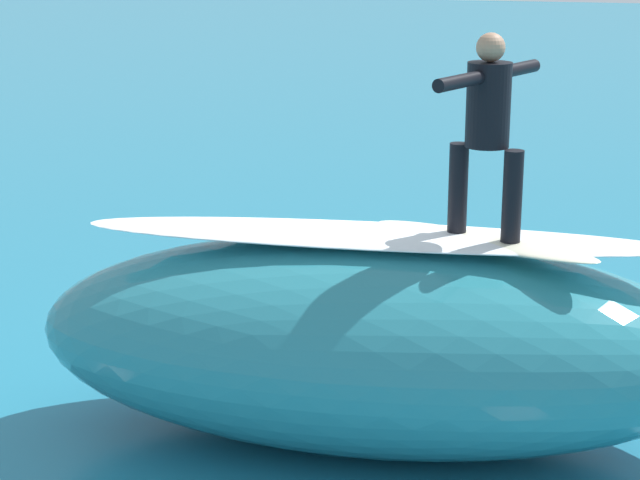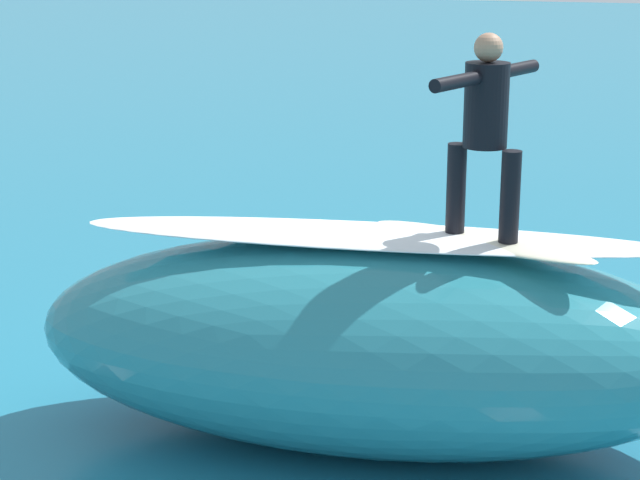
# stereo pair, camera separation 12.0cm
# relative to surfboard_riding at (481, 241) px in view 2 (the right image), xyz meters

# --- Properties ---
(ground_plane) EXTENTS (120.00, 120.00, 0.00)m
(ground_plane) POSITION_rel_surfboard_riding_xyz_m (1.40, -1.88, -1.91)
(ground_plane) COLOR teal
(wave_crest) EXTENTS (6.30, 3.18, 1.87)m
(wave_crest) POSITION_rel_surfboard_riding_xyz_m (0.91, 0.10, -0.98)
(wave_crest) COLOR teal
(wave_crest) RESTS_ON ground_plane
(wave_foam_lip) EXTENTS (5.23, 1.43, 0.08)m
(wave_foam_lip) POSITION_rel_surfboard_riding_xyz_m (0.91, 0.10, 0.00)
(wave_foam_lip) COLOR white
(wave_foam_lip) RESTS_ON wave_crest
(surfboard_riding) EXTENTS (2.14, 1.20, 0.08)m
(surfboard_riding) POSITION_rel_surfboard_riding_xyz_m (0.00, 0.00, 0.00)
(surfboard_riding) COLOR #EAE5C6
(surfboard_riding) RESTS_ON wave_crest
(surfer_riding) EXTENTS (0.68, 1.54, 1.70)m
(surfer_riding) POSITION_rel_surfboard_riding_xyz_m (0.00, 0.00, 1.03)
(surfer_riding) COLOR black
(surfer_riding) RESTS_ON surfboard_riding
(surfboard_paddling) EXTENTS (2.09, 1.35, 0.06)m
(surfboard_paddling) POSITION_rel_surfboard_riding_xyz_m (3.61, -2.61, -1.88)
(surfboard_paddling) COLOR yellow
(surfboard_paddling) RESTS_ON ground_plane
(surfer_paddling) EXTENTS (1.71, 0.98, 0.33)m
(surfer_paddling) POSITION_rel_surfboard_riding_xyz_m (3.74, -2.55, -1.71)
(surfer_paddling) COLOR black
(surfer_paddling) RESTS_ON surfboard_paddling
(foam_patch_far) EXTENTS (0.77, 0.94, 0.13)m
(foam_patch_far) POSITION_rel_surfboard_riding_xyz_m (2.89, -3.78, -1.85)
(foam_patch_far) COLOR white
(foam_patch_far) RESTS_ON ground_plane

